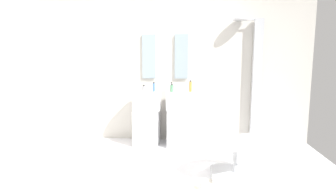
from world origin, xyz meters
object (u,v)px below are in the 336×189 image
at_px(soap_bottle_blue, 154,87).
at_px(soap_bottle_clear, 154,88).
at_px(soap_bottle_grey, 144,89).
at_px(pedestal_sink_right, 180,117).
at_px(soap_bottle_green, 172,88).
at_px(pedestal_sink_left, 147,116).
at_px(soap_bottle_white, 172,87).
at_px(coffee_mug, 202,186).
at_px(lounge_chair, 235,149).
at_px(shower_column, 256,80).
at_px(soap_bottle_amber, 190,87).

distance_m(soap_bottle_blue, soap_bottle_clear, 0.07).
xyz_separation_m(soap_bottle_grey, soap_bottle_blue, (0.14, 0.16, 0.01)).
bearing_deg(pedestal_sink_right, soap_bottle_green, 176.92).
xyz_separation_m(pedestal_sink_left, soap_bottle_grey, (-0.02, -0.14, 0.46)).
bearing_deg(soap_bottle_blue, soap_bottle_white, 8.16).
bearing_deg(soap_bottle_blue, coffee_mug, -63.49).
bearing_deg(soap_bottle_white, soap_bottle_clear, 175.00).
bearing_deg(lounge_chair, soap_bottle_clear, 134.39).
bearing_deg(soap_bottle_white, lounge_chair, -53.29).
relative_size(soap_bottle_grey, soap_bottle_white, 0.82).
bearing_deg(soap_bottle_white, soap_bottle_green, -79.81).
distance_m(pedestal_sink_left, soap_bottle_grey, 0.48).
relative_size(coffee_mug, soap_bottle_white, 0.56).
relative_size(pedestal_sink_right, soap_bottle_clear, 7.47).
height_order(soap_bottle_grey, soap_bottle_clear, soap_bottle_clear).
xyz_separation_m(shower_column, lounge_chair, (-0.50, -1.31, -0.73)).
xyz_separation_m(shower_column, soap_bottle_green, (-1.36, -0.20, -0.14)).
relative_size(pedestal_sink_right, soap_bottle_white, 6.45).
height_order(pedestal_sink_right, soap_bottle_white, soap_bottle_white).
bearing_deg(pedestal_sink_right, coffee_mug, -77.92).
xyz_separation_m(pedestal_sink_left, soap_bottle_clear, (0.11, 0.09, 0.47)).
bearing_deg(lounge_chair, soap_bottle_grey, 143.30).
xyz_separation_m(pedestal_sink_right, soap_bottle_white, (-0.15, 0.06, 0.48)).
bearing_deg(coffee_mug, soap_bottle_blue, 116.51).
bearing_deg(soap_bottle_white, coffee_mug, -73.31).
distance_m(soap_bottle_grey, soap_bottle_clear, 0.26).
distance_m(pedestal_sink_left, shower_column, 1.88).
distance_m(soap_bottle_grey, soap_bottle_blue, 0.21).
height_order(shower_column, soap_bottle_grey, shower_column).
relative_size(soap_bottle_blue, soap_bottle_white, 1.02).
relative_size(shower_column, soap_bottle_grey, 16.31).
xyz_separation_m(shower_column, soap_bottle_blue, (-1.65, -0.19, -0.12)).
bearing_deg(soap_bottle_amber, coffee_mug, -84.16).
xyz_separation_m(pedestal_sink_left, coffee_mug, (0.87, -1.48, -0.42)).
bearing_deg(shower_column, lounge_chair, -111.06).
bearing_deg(soap_bottle_green, soap_bottle_grey, -161.64).
height_order(soap_bottle_grey, soap_bottle_blue, soap_bottle_blue).
distance_m(pedestal_sink_right, shower_column, 1.38).
height_order(lounge_chair, soap_bottle_grey, soap_bottle_grey).
height_order(pedestal_sink_right, shower_column, shower_column).
distance_m(soap_bottle_blue, soap_bottle_white, 0.29).
distance_m(coffee_mug, soap_bottle_clear, 1.96).
distance_m(soap_bottle_amber, soap_bottle_clear, 0.61).
height_order(soap_bottle_grey, soap_bottle_green, soap_bottle_green).
bearing_deg(pedestal_sink_left, soap_bottle_grey, -97.49).
xyz_separation_m(soap_bottle_grey, soap_bottle_white, (0.42, 0.20, 0.01)).
bearing_deg(coffee_mug, lounge_chair, 43.79).
distance_m(pedestal_sink_right, lounge_chair, 1.32).
bearing_deg(soap_bottle_blue, soap_bottle_clear, 97.60).
distance_m(soap_bottle_blue, soap_bottle_green, 0.30).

